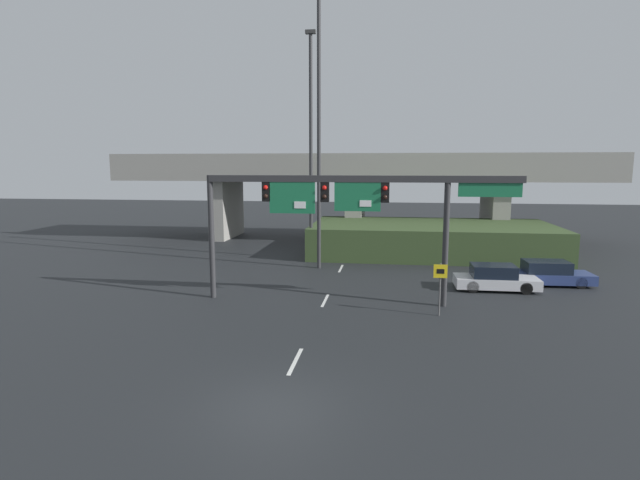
{
  "coord_description": "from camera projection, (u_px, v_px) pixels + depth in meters",
  "views": [
    {
      "loc": [
        3.13,
        -12.81,
        6.65
      ],
      "look_at": [
        0.0,
        9.32,
        3.32
      ],
      "focal_mm": 28.0,
      "sensor_mm": 36.0,
      "label": 1
    }
  ],
  "objects": [
    {
      "name": "parked_sedan_near_right",
      "position": [
        495.0,
        278.0,
        26.92
      ],
      "size": [
        4.38,
        1.84,
        1.37
      ],
      "rotation": [
        0.0,
        0.0,
        0.01
      ],
      "color": "silver",
      "rests_on": "ground"
    },
    {
      "name": "overpass_bridge",
      "position": [
        356.0,
        181.0,
        44.65
      ],
      "size": [
        42.69,
        7.72,
        7.68
      ],
      "color": "gray",
      "rests_on": "ground"
    },
    {
      "name": "ground_plane",
      "position": [
        273.0,
        406.0,
        13.96
      ],
      "size": [
        160.0,
        160.0,
        0.0
      ],
      "primitive_type": "plane",
      "color": "black"
    },
    {
      "name": "signal_gantry",
      "position": [
        346.0,
        200.0,
        23.79
      ],
      "size": [
        15.05,
        0.44,
        6.2
      ],
      "color": "#2D2D30",
      "rests_on": "ground"
    },
    {
      "name": "lane_markings",
      "position": [
        334.0,
        282.0,
        28.76
      ],
      "size": [
        0.14,
        26.14,
        0.01
      ],
      "color": "silver",
      "rests_on": "ground"
    },
    {
      "name": "highway_light_pole_near",
      "position": [
        319.0,
        123.0,
        31.45
      ],
      "size": [
        0.7,
        0.36,
        17.89
      ],
      "color": "#2D2D30",
      "rests_on": "ground"
    },
    {
      "name": "highway_light_pole_far",
      "position": [
        311.0,
        143.0,
        34.57
      ],
      "size": [
        0.7,
        0.36,
        15.69
      ],
      "color": "#2D2D30",
      "rests_on": "ground"
    },
    {
      "name": "grass_embankment",
      "position": [
        431.0,
        239.0,
        38.01
      ],
      "size": [
        17.96,
        9.43,
        2.3
      ],
      "color": "#384C28",
      "rests_on": "ground"
    },
    {
      "name": "parked_sedan_mid_right",
      "position": [
        548.0,
        274.0,
        28.1
      ],
      "size": [
        4.66,
        2.0,
        1.36
      ],
      "rotation": [
        0.0,
        0.0,
        0.04
      ],
      "color": "navy",
      "rests_on": "ground"
    },
    {
      "name": "speed_limit_sign",
      "position": [
        440.0,
        282.0,
        22.1
      ],
      "size": [
        0.6,
        0.11,
        2.39
      ],
      "color": "#4C4C4C",
      "rests_on": "ground"
    }
  ]
}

